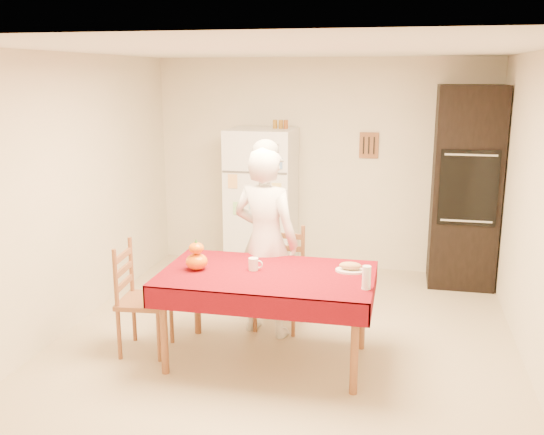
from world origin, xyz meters
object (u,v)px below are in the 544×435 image
(pumpkin_lower, at_px, (197,262))
(seated_woman, at_px, (266,242))
(chair_far, at_px, (281,273))
(oven_cabinet, at_px, (465,187))
(bread_plate, at_px, (350,271))
(wine_glass, at_px, (366,278))
(dining_table, at_px, (267,281))
(coffee_mug, at_px, (253,264))
(refrigerator, at_px, (262,201))
(chair_left, at_px, (137,294))

(pumpkin_lower, bearing_deg, seated_woman, 53.33)
(seated_woman, xyz_separation_m, pumpkin_lower, (-0.44, -0.59, -0.03))
(chair_far, relative_size, pumpkin_lower, 5.32)
(oven_cabinet, height_order, bread_plate, oven_cabinet)
(pumpkin_lower, xyz_separation_m, wine_glass, (1.38, -0.17, 0.02))
(dining_table, relative_size, bread_plate, 7.08)
(oven_cabinet, bearing_deg, seated_woman, -136.01)
(oven_cabinet, height_order, coffee_mug, oven_cabinet)
(refrigerator, bearing_deg, oven_cabinet, 1.18)
(refrigerator, relative_size, pumpkin_lower, 9.51)
(oven_cabinet, xyz_separation_m, chair_far, (-1.74, -1.57, -0.59))
(oven_cabinet, distance_m, chair_left, 3.73)
(wine_glass, bearing_deg, pumpkin_lower, 173.16)
(chair_far, bearing_deg, bread_plate, -36.32)
(oven_cabinet, bearing_deg, wine_glass, -109.59)
(refrigerator, bearing_deg, seated_woman, -75.60)
(oven_cabinet, xyz_separation_m, dining_table, (-1.70, -2.32, -0.41))
(refrigerator, distance_m, bread_plate, 2.44)
(dining_table, xyz_separation_m, chair_left, (-1.11, -0.05, -0.18))
(oven_cabinet, relative_size, dining_table, 1.29)
(seated_woman, relative_size, bread_plate, 7.13)
(chair_far, height_order, chair_left, same)
(dining_table, distance_m, wine_glass, 0.84)
(seated_woman, bearing_deg, refrigerator, -59.56)
(oven_cabinet, xyz_separation_m, chair_left, (-2.81, -2.37, -0.59))
(refrigerator, relative_size, bread_plate, 7.08)
(wine_glass, bearing_deg, bread_plate, 111.88)
(oven_cabinet, bearing_deg, refrigerator, -178.82)
(chair_left, distance_m, seated_woman, 1.20)
(chair_far, height_order, pumpkin_lower, chair_far)
(dining_table, xyz_separation_m, seated_woman, (-0.14, 0.55, 0.16))
(oven_cabinet, distance_m, pumpkin_lower, 3.29)
(coffee_mug, distance_m, pumpkin_lower, 0.46)
(chair_left, xyz_separation_m, pumpkin_lower, (0.53, 0.01, 0.32))
(wine_glass, bearing_deg, coffee_mug, 164.82)
(oven_cabinet, distance_m, chair_far, 2.41)
(pumpkin_lower, distance_m, bread_plate, 1.24)
(chair_far, bearing_deg, oven_cabinet, 46.17)
(chair_far, height_order, wine_glass, chair_far)
(oven_cabinet, xyz_separation_m, pumpkin_lower, (-2.28, -2.36, -0.27))
(oven_cabinet, relative_size, seated_woman, 1.29)
(seated_woman, distance_m, coffee_mug, 0.51)
(oven_cabinet, bearing_deg, coffee_mug, -128.67)
(chair_far, bearing_deg, wine_glass, -44.80)
(pumpkin_lower, bearing_deg, chair_far, 55.86)
(coffee_mug, bearing_deg, pumpkin_lower, -169.34)
(dining_table, xyz_separation_m, bread_plate, (0.65, 0.17, 0.08))
(chair_left, distance_m, wine_glass, 1.95)
(seated_woman, bearing_deg, chair_far, -99.89)
(oven_cabinet, relative_size, chair_far, 2.32)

